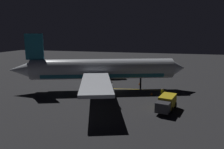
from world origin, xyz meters
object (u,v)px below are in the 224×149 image
(traffic_cone_near_right, at_px, (110,96))
(traffic_cone_under_wing, at_px, (152,94))
(ground_crew_worker, at_px, (162,93))
(traffic_cone_far, at_px, (139,84))
(airliner, at_px, (100,70))
(baggage_truck, at_px, (166,103))
(catering_truck, at_px, (111,74))
(traffic_cone_near_left, at_px, (112,92))

(traffic_cone_near_right, xyz_separation_m, traffic_cone_under_wing, (-3.87, 7.38, 0.00))
(ground_crew_worker, xyz_separation_m, traffic_cone_far, (-9.12, -5.52, -0.64))
(traffic_cone_near_right, distance_m, traffic_cone_far, 12.34)
(airliner, bearing_deg, traffic_cone_near_right, 36.93)
(ground_crew_worker, relative_size, traffic_cone_far, 3.16)
(traffic_cone_far, bearing_deg, baggage_truck, 22.08)
(ground_crew_worker, bearing_deg, traffic_cone_under_wing, -122.23)
(airliner, height_order, catering_truck, airliner)
(ground_crew_worker, relative_size, traffic_cone_near_right, 3.16)
(traffic_cone_near_left, bearing_deg, airliner, -122.65)
(baggage_truck, distance_m, traffic_cone_far, 17.18)
(baggage_truck, height_order, traffic_cone_near_right, baggage_truck)
(catering_truck, distance_m, traffic_cone_near_right, 17.49)
(airliner, relative_size, baggage_truck, 6.16)
(catering_truck, xyz_separation_m, traffic_cone_far, (5.17, 8.31, -1.00))
(catering_truck, distance_m, traffic_cone_under_wing, 17.61)
(airliner, distance_m, ground_crew_worker, 13.61)
(traffic_cone_near_left, xyz_separation_m, traffic_cone_under_wing, (-1.08, 7.88, 0.00))
(ground_crew_worker, distance_m, traffic_cone_far, 10.67)
(baggage_truck, height_order, traffic_cone_under_wing, baggage_truck)
(airliner, relative_size, catering_truck, 5.65)
(catering_truck, bearing_deg, airliner, 4.01)
(traffic_cone_under_wing, bearing_deg, traffic_cone_far, -155.95)
(catering_truck, xyz_separation_m, traffic_cone_near_left, (14.10, 3.93, -1.00))
(traffic_cone_near_left, bearing_deg, traffic_cone_far, 153.86)
(catering_truck, relative_size, traffic_cone_under_wing, 11.59)
(catering_truck, bearing_deg, ground_crew_worker, 44.05)
(ground_crew_worker, height_order, traffic_cone_near_left, ground_crew_worker)
(traffic_cone_near_left, distance_m, traffic_cone_near_right, 2.84)
(airliner, height_order, traffic_cone_under_wing, airliner)
(traffic_cone_near_left, bearing_deg, ground_crew_worker, 88.90)
(traffic_cone_near_right, bearing_deg, catering_truck, -165.31)
(traffic_cone_near_left, distance_m, traffic_cone_under_wing, 7.96)
(traffic_cone_near_left, xyz_separation_m, traffic_cone_near_right, (2.79, 0.50, 0.00))
(ground_crew_worker, bearing_deg, traffic_cone_far, -148.83)
(traffic_cone_near_left, relative_size, traffic_cone_under_wing, 1.00)
(airliner, distance_m, traffic_cone_near_left, 5.53)
(ground_crew_worker, bearing_deg, baggage_truck, 7.84)
(baggage_truck, xyz_separation_m, traffic_cone_far, (-15.90, -6.45, -0.94))
(traffic_cone_near_right, height_order, traffic_cone_far, same)
(traffic_cone_near_right, bearing_deg, traffic_cone_far, 161.68)
(traffic_cone_near_left, bearing_deg, traffic_cone_under_wing, 97.80)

